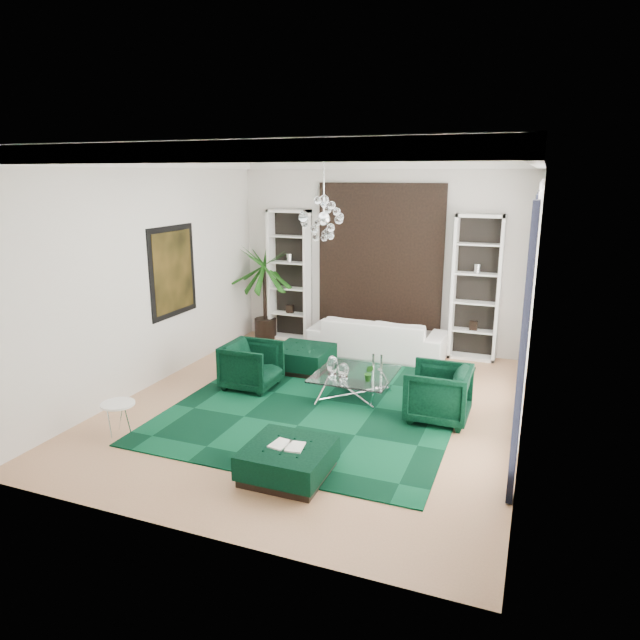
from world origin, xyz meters
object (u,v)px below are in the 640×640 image
at_px(armchair_right, 438,393).
at_px(side_table, 119,419).
at_px(palm, 264,280).
at_px(ottoman_front, 288,461).
at_px(coffee_table, 354,386).
at_px(armchair_left, 252,365).
at_px(ottoman_side, 303,359).
at_px(sofa, 378,337).

relative_size(armchair_right, side_table, 1.95).
bearing_deg(palm, ottoman_front, -60.99).
bearing_deg(coffee_table, ottoman_front, -89.85).
bearing_deg(armchair_left, ottoman_front, -144.17).
xyz_separation_m(ottoman_side, palm, (-1.61, 1.69, 1.09)).
height_order(ottoman_front, palm, palm).
distance_m(ottoman_side, side_table, 3.63).
distance_m(coffee_table, side_table, 3.59).
height_order(armchair_right, ottoman_front, armchair_right).
distance_m(armchair_left, ottoman_side, 1.23).
xyz_separation_m(sofa, palm, (-2.65, 0.35, 0.92)).
distance_m(armchair_left, coffee_table, 1.78).
relative_size(sofa, armchair_right, 2.93).
bearing_deg(ottoman_front, palm, 119.01).
relative_size(sofa, ottoman_front, 2.70).
xyz_separation_m(armchair_right, ottoman_front, (-1.38, -2.28, -0.21)).
distance_m(ottoman_side, palm, 2.57).
bearing_deg(ottoman_side, ottoman_front, -69.88).
bearing_deg(armchair_right, ottoman_front, -31.19).
xyz_separation_m(sofa, coffee_table, (0.26, -2.30, -0.18)).
height_order(sofa, coffee_table, sofa).
height_order(ottoman_front, side_table, side_table).
bearing_deg(armchair_right, ottoman_side, -115.82).
bearing_deg(sofa, ottoman_front, 93.14).
xyz_separation_m(armchair_left, ottoman_front, (1.77, -2.45, -0.20)).
xyz_separation_m(ottoman_front, side_table, (-2.66, 0.20, 0.03)).
bearing_deg(side_table, coffee_table, 42.29).
bearing_deg(ottoman_front, armchair_left, 125.83).
xyz_separation_m(coffee_table, side_table, (-2.65, -2.41, 0.01)).
bearing_deg(ottoman_side, armchair_right, -25.82).
bearing_deg(sofa, ottoman_side, 52.10).
bearing_deg(ottoman_front, coffee_table, 90.15).
xyz_separation_m(coffee_table, ottoman_front, (0.01, -2.62, -0.02)).
bearing_deg(palm, armchair_left, -67.75).
bearing_deg(armchair_left, palm, 22.25).
distance_m(ottoman_front, palm, 6.13).
bearing_deg(ottoman_front, side_table, 175.60).
height_order(armchair_left, side_table, armchair_left).
height_order(armchair_right, palm, palm).
bearing_deg(sofa, armchair_left, 58.81).
height_order(armchair_left, armchair_right, armchair_right).
bearing_deg(armchair_left, side_table, 158.30).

